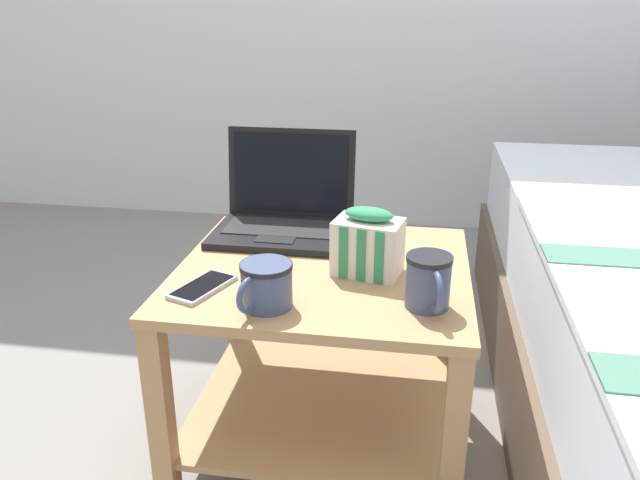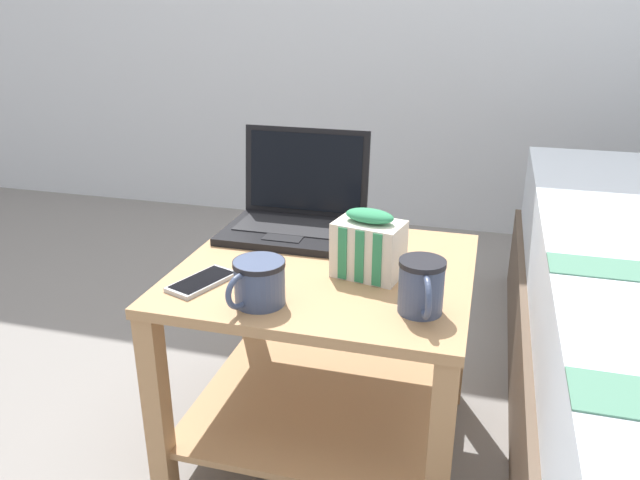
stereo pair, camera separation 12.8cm
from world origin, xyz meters
name	(u,v)px [view 1 (the left image)]	position (x,y,z in m)	size (l,w,h in m)	color
ground_plane	(323,441)	(0.00, 0.00, 0.00)	(8.00, 8.00, 0.00)	gray
bedside_table	(323,333)	(0.00, 0.00, 0.30)	(0.63, 0.58, 0.47)	tan
laptop	(285,213)	(-0.13, 0.20, 0.52)	(0.33, 0.26, 0.24)	black
mug_front_left	(429,280)	(0.22, -0.15, 0.52)	(0.09, 0.13, 0.10)	#3F4C6B
mug_front_right	(266,283)	(-0.08, -0.20, 0.52)	(0.10, 0.13, 0.09)	#3F4C6B
snack_bag	(368,244)	(0.10, -0.01, 0.53)	(0.15, 0.12, 0.15)	silver
cell_phone	(203,287)	(-0.22, -0.15, 0.47)	(0.11, 0.16, 0.01)	#B7BABC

